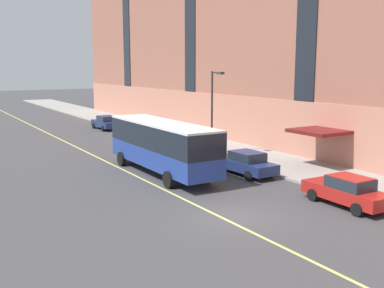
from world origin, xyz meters
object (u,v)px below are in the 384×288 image
at_px(city_bus, 162,144).
at_px(parked_car_red_2, 347,191).
at_px(street_lamp, 214,103).
at_px(fire_hydrant, 163,136).
at_px(parked_car_red_5, 161,139).
at_px(parked_car_navy_3, 106,122).
at_px(parked_car_navy_4, 245,163).

relative_size(city_bus, parked_car_red_2, 2.35).
relative_size(street_lamp, fire_hydrant, 9.04).
relative_size(parked_car_red_2, street_lamp, 0.72).
xyz_separation_m(parked_car_red_2, parked_car_red_5, (-0.15, 19.94, 0.00)).
bearing_deg(parked_car_red_2, street_lamp, 83.20).
height_order(city_bus, street_lamp, street_lamp).
xyz_separation_m(city_bus, parked_car_navy_3, (4.74, 22.55, -1.23)).
distance_m(parked_car_red_5, street_lamp, 6.69).
distance_m(city_bus, parked_car_navy_4, 5.60).
height_order(parked_car_red_5, fire_hydrant, parked_car_red_5).
height_order(parked_car_navy_4, street_lamp, street_lamp).
bearing_deg(street_lamp, parked_car_navy_3, 95.11).
height_order(city_bus, parked_car_navy_4, city_bus).
distance_m(parked_car_red_2, fire_hydrant, 22.94).
distance_m(parked_car_navy_3, parked_car_red_5, 13.63).
xyz_separation_m(parked_car_navy_4, parked_car_red_5, (0.01, 11.92, -0.00)).
bearing_deg(city_bus, parked_car_red_2, -66.83).
bearing_deg(fire_hydrant, parked_car_navy_4, -96.84).
bearing_deg(parked_car_navy_3, parked_car_red_2, -90.03).
relative_size(parked_car_navy_3, street_lamp, 0.72).
distance_m(parked_car_navy_4, fire_hydrant, 14.97).
height_order(city_bus, fire_hydrant, city_bus).
height_order(city_bus, parked_car_red_5, city_bus).
height_order(parked_car_red_2, parked_car_navy_4, same).
bearing_deg(parked_car_navy_4, parked_car_red_2, -88.89).
height_order(parked_car_navy_3, parked_car_navy_4, same).
height_order(parked_car_navy_4, parked_car_red_5, same).
relative_size(parked_car_navy_3, fire_hydrant, 6.54).
bearing_deg(street_lamp, city_bus, -151.78).
xyz_separation_m(parked_car_navy_3, parked_car_navy_4, (-0.17, -25.55, -0.00)).
bearing_deg(parked_car_red_5, street_lamp, -71.04).
bearing_deg(parked_car_navy_3, street_lamp, -84.89).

